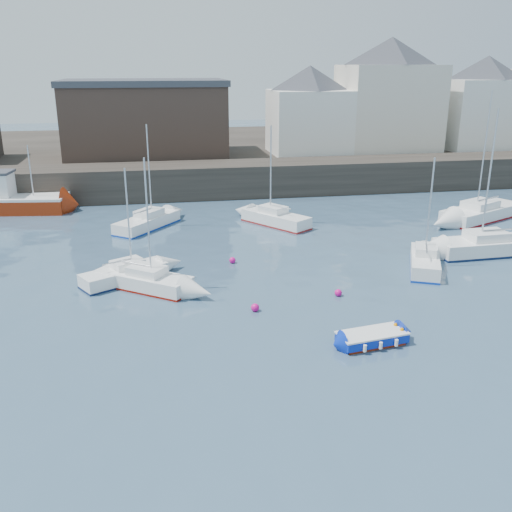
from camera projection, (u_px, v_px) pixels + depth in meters
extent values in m
plane|color=#2D4760|center=(311.00, 392.00, 21.86)|extent=(220.00, 220.00, 0.00)
cube|color=#28231E|center=(213.00, 179.00, 54.00)|extent=(90.00, 5.00, 3.00)
cube|color=#28231E|center=(198.00, 153.00, 70.81)|extent=(90.00, 32.00, 2.80)
cube|color=beige|center=(388.00, 108.00, 62.02)|extent=(10.00, 8.00, 9.00)
pyramid|color=#3A3D44|center=(392.00, 51.00, 60.13)|extent=(13.36, 13.36, 2.80)
cube|color=white|center=(482.00, 114.00, 63.64)|extent=(9.00, 7.00, 7.50)
pyramid|color=#3A3D44|center=(488.00, 67.00, 62.04)|extent=(11.88, 11.88, 2.45)
cube|color=white|center=(309.00, 122.00, 60.44)|extent=(8.00, 7.00, 6.50)
pyramid|color=#3A3D44|center=(310.00, 78.00, 59.01)|extent=(11.14, 11.14, 2.45)
cube|color=#3D2D26|center=(146.00, 121.00, 58.91)|extent=(16.00, 10.00, 7.00)
cube|color=#3A3D44|center=(144.00, 82.00, 57.69)|extent=(16.40, 10.40, 0.60)
cube|color=maroon|center=(372.00, 343.00, 25.53)|extent=(2.95, 1.58, 0.14)
cube|color=#0727B2|center=(372.00, 338.00, 25.44)|extent=(3.22, 1.77, 0.38)
cube|color=white|center=(372.00, 333.00, 25.37)|extent=(3.28, 1.81, 0.07)
cube|color=white|center=(372.00, 336.00, 25.42)|extent=(2.56, 1.29, 0.35)
cube|color=tan|center=(372.00, 335.00, 25.39)|extent=(0.36, 0.94, 0.05)
cylinder|color=white|center=(348.00, 333.00, 25.88)|extent=(0.16, 0.16, 0.31)
cylinder|color=white|center=(365.00, 348.00, 24.53)|extent=(0.16, 0.16, 0.31)
cylinder|color=white|center=(364.00, 331.00, 26.13)|extent=(0.16, 0.16, 0.31)
cylinder|color=white|center=(381.00, 346.00, 24.78)|extent=(0.16, 0.16, 0.31)
cylinder|color=white|center=(378.00, 328.00, 26.37)|extent=(0.16, 0.16, 0.31)
cylinder|color=white|center=(396.00, 343.00, 25.02)|extent=(0.16, 0.16, 0.31)
cube|color=maroon|center=(16.00, 205.00, 48.15)|extent=(8.78, 4.21, 1.16)
cube|color=white|center=(15.00, 197.00, 47.93)|extent=(8.78, 4.21, 0.21)
cylinder|color=silver|center=(30.00, 171.00, 47.30)|extent=(0.11, 0.11, 4.22)
cube|color=white|center=(124.00, 275.00, 32.74)|extent=(5.10, 3.87, 0.81)
cube|color=#0E1A3F|center=(125.00, 281.00, 32.85)|extent=(5.15, 3.91, 0.11)
cube|color=white|center=(128.00, 264.00, 32.68)|extent=(2.10, 1.90, 0.45)
cylinder|color=silver|center=(128.00, 219.00, 31.99)|extent=(0.09, 0.09, 5.72)
cube|color=white|center=(143.00, 281.00, 31.82)|extent=(5.60, 4.82, 0.85)
cube|color=maroon|center=(144.00, 287.00, 31.94)|extent=(5.66, 4.87, 0.11)
cube|color=white|center=(147.00, 271.00, 31.49)|extent=(2.39, 2.27, 0.47)
cylinder|color=silver|center=(148.00, 218.00, 30.41)|extent=(0.09, 0.09, 6.49)
cube|color=white|center=(425.00, 262.00, 34.70)|extent=(3.57, 5.29, 0.91)
cube|color=#0D35A4|center=(424.00, 268.00, 34.83)|extent=(3.61, 5.34, 0.12)
cube|color=white|center=(426.00, 250.00, 34.71)|extent=(1.84, 2.12, 0.51)
cylinder|color=silver|center=(430.00, 206.00, 34.09)|extent=(0.10, 0.10, 5.83)
cube|color=white|center=(490.00, 246.00, 37.54)|extent=(7.34, 2.57, 1.01)
cube|color=#0F1C3F|center=(489.00, 253.00, 37.68)|extent=(7.41, 2.59, 0.13)
cube|color=white|center=(487.00, 235.00, 37.22)|extent=(2.60, 1.83, 0.56)
cylinder|color=silver|center=(489.00, 176.00, 35.90)|extent=(0.11, 0.11, 8.36)
cube|color=white|center=(276.00, 219.00, 44.26)|extent=(4.89, 5.73, 0.94)
cube|color=maroon|center=(276.00, 224.00, 44.39)|extent=(4.94, 5.79, 0.13)
cube|color=white|center=(273.00, 209.00, 44.21)|extent=(2.31, 2.44, 0.52)
cylinder|color=silver|center=(271.00, 170.00, 43.42)|extent=(0.10, 0.10, 6.62)
cube|color=white|center=(482.00, 213.00, 45.91)|extent=(8.16, 5.67, 1.01)
cube|color=maroon|center=(481.00, 218.00, 46.05)|extent=(8.24, 5.73, 0.13)
cube|color=white|center=(480.00, 204.00, 45.44)|extent=(3.29, 2.89, 0.56)
cylinder|color=silver|center=(484.00, 151.00, 43.86)|extent=(0.11, 0.11, 9.03)
cube|color=white|center=(147.00, 222.00, 43.42)|extent=(5.17, 5.85, 0.89)
cube|color=#10389E|center=(148.00, 227.00, 43.54)|extent=(5.22, 5.91, 0.12)
cube|color=white|center=(149.00, 213.00, 43.44)|extent=(2.41, 2.52, 0.50)
cylinder|color=silver|center=(149.00, 171.00, 42.68)|extent=(0.10, 0.10, 6.84)
sphere|color=#D70C7B|center=(255.00, 311.00, 28.97)|extent=(0.42, 0.42, 0.42)
sphere|color=#D70C7B|center=(338.00, 296.00, 30.85)|extent=(0.40, 0.40, 0.40)
sphere|color=#D70C7B|center=(232.00, 263.00, 35.93)|extent=(0.40, 0.40, 0.40)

